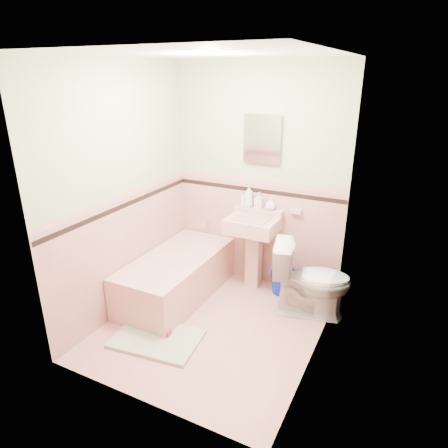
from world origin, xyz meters
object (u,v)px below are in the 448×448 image
at_px(bathtub, 177,277).
at_px(soap_bottle_right, 271,204).
at_px(bucket, 282,282).
at_px(sink, 252,254).
at_px(soap_bottle_left, 249,196).
at_px(soap_bottle_mid, 259,200).
at_px(toilet, 311,280).
at_px(medicine_cabinet, 263,139).
at_px(shoe, 164,331).

height_order(bathtub, soap_bottle_right, soap_bottle_right).
bearing_deg(bathtub, soap_bottle_right, 41.10).
height_order(soap_bottle_right, bucket, soap_bottle_right).
height_order(sink, soap_bottle_left, soap_bottle_left).
relative_size(soap_bottle_left, soap_bottle_mid, 1.37).
distance_m(sink, toilet, 0.78).
distance_m(soap_bottle_mid, soap_bottle_right, 0.14).
bearing_deg(soap_bottle_left, medicine_cabinet, 13.01).
height_order(sink, toilet, sink).
xyz_separation_m(soap_bottle_left, soap_bottle_mid, (0.12, 0.00, -0.03)).
relative_size(soap_bottle_left, bucket, 0.92).
bearing_deg(toilet, soap_bottle_mid, 48.88).
bearing_deg(bathtub, sink, 37.93).
xyz_separation_m(soap_bottle_left, bucket, (0.49, -0.12, -0.92)).
bearing_deg(medicine_cabinet, soap_bottle_left, -166.99).
height_order(sink, medicine_cabinet, medicine_cabinet).
xyz_separation_m(medicine_cabinet, soap_bottle_left, (-0.13, -0.03, -0.64)).
distance_m(soap_bottle_mid, toilet, 1.05).
xyz_separation_m(soap_bottle_mid, shoe, (-0.38, -1.41, -0.96)).
bearing_deg(soap_bottle_mid, sink, -88.18).
bearing_deg(soap_bottle_right, sink, -126.62).
bearing_deg(shoe, toilet, 41.52).
distance_m(toilet, shoe, 1.56).
distance_m(medicine_cabinet, soap_bottle_mid, 0.68).
xyz_separation_m(sink, soap_bottle_mid, (-0.01, 0.18, 0.59)).
bearing_deg(sink, soap_bottle_mid, 91.82).
bearing_deg(shoe, soap_bottle_mid, 74.49).
bearing_deg(sink, bathtub, -142.07).
bearing_deg(sink, toilet, -15.87).
xyz_separation_m(sink, toilet, (0.75, -0.21, -0.04)).
xyz_separation_m(bathtub, soap_bottle_mid, (0.67, 0.71, 0.80)).
height_order(medicine_cabinet, soap_bottle_mid, medicine_cabinet).
height_order(soap_bottle_left, soap_bottle_right, soap_bottle_left).
bearing_deg(bucket, soap_bottle_mid, 161.65).
height_order(bucket, shoe, bucket).
height_order(medicine_cabinet, toilet, medicine_cabinet).
bearing_deg(sink, soap_bottle_right, 53.38).
height_order(soap_bottle_mid, shoe, soap_bottle_mid).
xyz_separation_m(sink, medicine_cabinet, (0.00, 0.21, 1.26)).
bearing_deg(toilet, soap_bottle_left, 52.31).
height_order(bathtub, sink, sink).
bearing_deg(bucket, sink, -170.70).
bearing_deg(bathtub, medicine_cabinet, 47.42).
xyz_separation_m(bathtub, toilet, (1.43, 0.32, 0.17)).
relative_size(bathtub, soap_bottle_mid, 8.19).
xyz_separation_m(bathtub, shoe, (0.30, -0.70, -0.17)).
bearing_deg(soap_bottle_right, soap_bottle_mid, 180.00).
relative_size(toilet, shoe, 5.66).
bearing_deg(sink, bucket, 9.30).
bearing_deg(soap_bottle_left, toilet, -24.12).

